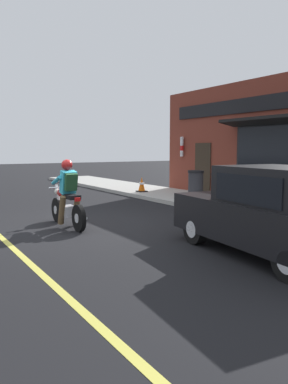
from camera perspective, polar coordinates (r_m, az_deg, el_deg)
The scene contains 7 objects.
ground_plane at distance 9.22m, azimuth -10.12°, elevation -5.20°, with size 80.00×80.00×0.00m, color black.
sidewalk_curb at distance 14.39m, azimuth 4.76°, elevation -0.61°, with size 2.60×22.00×0.14m, color #ADAAA3.
storefront_building at distance 13.26m, azimuth 17.85°, elevation 7.31°, with size 1.25×9.94×4.20m.
motorcycle_with_rider at distance 9.15m, azimuth -11.58°, elevation -1.01°, with size 0.56×2.02×1.62m.
car_hatchback at distance 6.85m, azimuth 18.78°, elevation -3.01°, with size 2.07×3.94×1.57m.
trash_bin at distance 13.22m, azimuth 7.87°, elevation 1.18°, with size 0.56×0.56×0.98m.
traffic_cone at distance 15.13m, azimuth -0.35°, elevation 1.14°, with size 0.36×0.36×0.60m.
Camera 1 is at (-3.42, -8.35, 1.86)m, focal length 35.00 mm.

